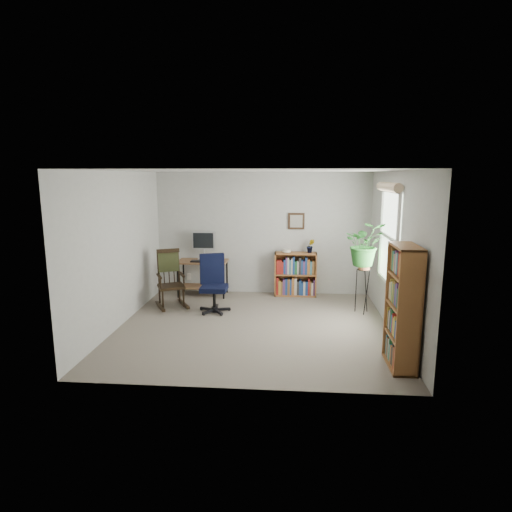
# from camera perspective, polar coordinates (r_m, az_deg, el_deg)

# --- Properties ---
(floor) EXTENTS (4.20, 4.00, 0.00)m
(floor) POSITION_cam_1_polar(r_m,az_deg,el_deg) (6.80, -0.28, -9.36)
(floor) COLOR gray
(floor) RESTS_ON ground
(ceiling) EXTENTS (4.20, 4.00, 0.00)m
(ceiling) POSITION_cam_1_polar(r_m,az_deg,el_deg) (6.39, -0.30, 11.31)
(ceiling) COLOR silver
(ceiling) RESTS_ON ground
(wall_back) EXTENTS (4.20, 0.00, 2.40)m
(wall_back) POSITION_cam_1_polar(r_m,az_deg,el_deg) (8.46, 0.88, 3.01)
(wall_back) COLOR #B7B8B3
(wall_back) RESTS_ON ground
(wall_front) EXTENTS (4.20, 0.00, 2.40)m
(wall_front) POSITION_cam_1_polar(r_m,az_deg,el_deg) (4.54, -2.45, -3.76)
(wall_front) COLOR #B7B8B3
(wall_front) RESTS_ON ground
(wall_left) EXTENTS (0.00, 4.00, 2.40)m
(wall_left) POSITION_cam_1_polar(r_m,az_deg,el_deg) (6.98, -17.72, 0.86)
(wall_left) COLOR #B7B8B3
(wall_left) RESTS_ON ground
(wall_right) EXTENTS (0.00, 4.00, 2.40)m
(wall_right) POSITION_cam_1_polar(r_m,az_deg,el_deg) (6.65, 18.07, 0.36)
(wall_right) COLOR #B7B8B3
(wall_right) RESTS_ON ground
(window) EXTENTS (0.12, 1.20, 1.50)m
(window) POSITION_cam_1_polar(r_m,az_deg,el_deg) (6.89, 17.27, 2.45)
(window) COLOR white
(window) RESTS_ON wall_right
(desk) EXTENTS (0.96, 0.53, 0.69)m
(desk) POSITION_cam_1_polar(r_m,az_deg,el_deg) (8.48, -7.09, -2.92)
(desk) COLOR brown
(desk) RESTS_ON floor
(monitor) EXTENTS (0.46, 0.16, 0.56)m
(monitor) POSITION_cam_1_polar(r_m,az_deg,el_deg) (8.49, -7.00, 1.42)
(monitor) COLOR #B0B0B5
(monitor) RESTS_ON desk
(keyboard) EXTENTS (0.40, 0.15, 0.02)m
(keyboard) POSITION_cam_1_polar(r_m,az_deg,el_deg) (8.28, -7.32, -0.70)
(keyboard) COLOR black
(keyboard) RESTS_ON desk
(office_chair) EXTENTS (0.70, 0.70, 1.01)m
(office_chair) POSITION_cam_1_polar(r_m,az_deg,el_deg) (7.37, -5.62, -3.69)
(office_chair) COLOR black
(office_chair) RESTS_ON floor
(rocking_chair) EXTENTS (0.88, 1.05, 1.05)m
(rocking_chair) POSITION_cam_1_polar(r_m,az_deg,el_deg) (7.76, -11.29, -2.96)
(rocking_chair) COLOR black
(rocking_chair) RESTS_ON floor
(low_bookshelf) EXTENTS (0.81, 0.27, 0.86)m
(low_bookshelf) POSITION_cam_1_polar(r_m,az_deg,el_deg) (8.40, 5.28, -2.43)
(low_bookshelf) COLOR #975D31
(low_bookshelf) RESTS_ON floor
(tall_bookshelf) EXTENTS (0.29, 0.67, 1.52)m
(tall_bookshelf) POSITION_cam_1_polar(r_m,az_deg,el_deg) (5.51, 18.97, -6.47)
(tall_bookshelf) COLOR #975D31
(tall_bookshelf) RESTS_ON floor
(plant_stand) EXTENTS (0.33, 0.33, 0.89)m
(plant_stand) POSITION_cam_1_polar(r_m,az_deg,el_deg) (7.54, 14.07, -4.10)
(plant_stand) COLOR black
(plant_stand) RESTS_ON floor
(spider_plant) EXTENTS (1.69, 1.88, 1.46)m
(spider_plant) POSITION_cam_1_polar(r_m,az_deg,el_deg) (7.34, 14.47, 4.33)
(spider_plant) COLOR #226323
(spider_plant) RESTS_ON plant_stand
(potted_plant_small) EXTENTS (0.13, 0.24, 0.11)m
(potted_plant_small) POSITION_cam_1_polar(r_m,az_deg,el_deg) (8.32, 7.27, 0.80)
(potted_plant_small) COLOR #226323
(potted_plant_small) RESTS_ON low_bookshelf
(framed_picture) EXTENTS (0.32, 0.04, 0.32)m
(framed_picture) POSITION_cam_1_polar(r_m,az_deg,el_deg) (8.38, 5.39, 4.64)
(framed_picture) COLOR black
(framed_picture) RESTS_ON wall_back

